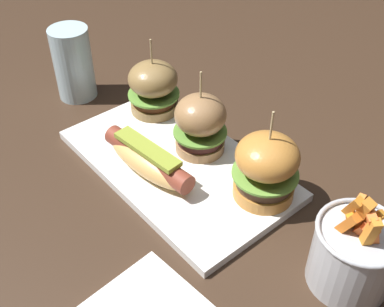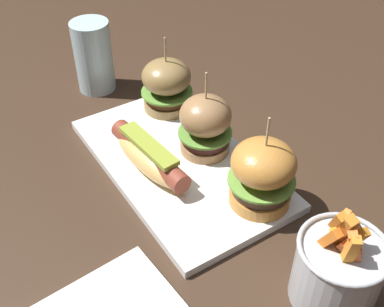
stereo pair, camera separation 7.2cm
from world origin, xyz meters
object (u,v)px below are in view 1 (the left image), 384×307
slider_left (153,87)px  slider_right (266,167)px  fries_bucket (354,253)px  slider_center (201,124)px  platter_main (177,164)px  water_glass (73,63)px  hot_dog (148,160)px

slider_left → slider_right: bearing=-1.7°
fries_bucket → slider_left: bearing=176.4°
slider_center → slider_right: (0.14, 0.00, 0.00)m
platter_main → slider_right: size_ratio=2.57×
platter_main → water_glass: bearing=-177.5°
platter_main → slider_left: slider_left is taller
slider_right → slider_center: bearing=-179.4°
slider_right → water_glass: bearing=-171.6°
slider_left → slider_right: slider_right is taller
slider_left → fries_bucket: slider_left is taller
hot_dog → slider_left: size_ratio=1.26×
water_glass → hot_dog: bearing=-7.2°
hot_dog → slider_right: slider_right is taller
fries_bucket → water_glass: fries_bucket is taller
platter_main → fries_bucket: 0.31m
fries_bucket → platter_main: bearing=-174.1°
slider_center → fries_bucket: slider_center is taller
slider_left → water_glass: (-0.15, -0.07, 0.01)m
slider_center → fries_bucket: 0.30m
platter_main → slider_center: slider_center is taller
slider_right → water_glass: size_ratio=1.07×
slider_left → fries_bucket: 0.45m
slider_right → water_glass: slider_right is taller
slider_center → water_glass: 0.30m
fries_bucket → water_glass: size_ratio=1.02×
hot_dog → slider_right: 0.18m
slider_left → water_glass: 0.17m
platter_main → slider_left: size_ratio=2.72×
slider_right → fries_bucket: (0.17, -0.02, -0.02)m
platter_main → slider_center: size_ratio=2.63×
slider_left → slider_right: (0.28, -0.01, 0.00)m
platter_main → hot_dog: size_ratio=2.16×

